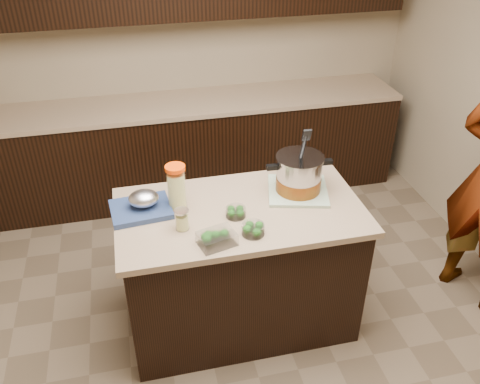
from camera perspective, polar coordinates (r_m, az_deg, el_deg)
name	(u,v)px	position (r m, az deg, el deg)	size (l,w,h in m)	color
ground_plane	(240,317)	(3.58, 0.00, -13.88)	(4.00, 4.00, 0.00)	brown
room_shell	(240,76)	(2.62, 0.00, 12.92)	(4.04, 4.04, 2.72)	tan
back_cabinets	(195,94)	(4.49, -5.13, 10.86)	(3.60, 0.63, 2.33)	black
island	(240,267)	(3.27, 0.00, -8.41)	(1.46, 0.81, 0.90)	black
dish_towel	(298,191)	(3.17, 6.49, 0.17)	(0.36, 0.36, 0.02)	#659262
stock_pot	(299,176)	(3.11, 6.62, 1.83)	(0.41, 0.30, 0.41)	#B7B7BC
lemonade_pitcher	(177,189)	(2.95, -7.12, 0.30)	(0.12, 0.12, 0.28)	#DCDC86
mason_jar	(182,220)	(2.82, -6.53, -3.12)	(0.10, 0.10, 0.13)	#DCDC86
broccoli_tub_left	(236,212)	(2.92, -0.49, -2.31)	(0.15, 0.15, 0.06)	silver
broccoli_tub_right	(253,230)	(2.78, 1.49, -4.26)	(0.13, 0.13, 0.06)	silver
broccoli_tub_rect	(217,239)	(2.71, -2.62, -5.31)	(0.22, 0.18, 0.07)	silver
blue_tray	(142,205)	(3.00, -10.94, -1.47)	(0.37, 0.30, 0.13)	navy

